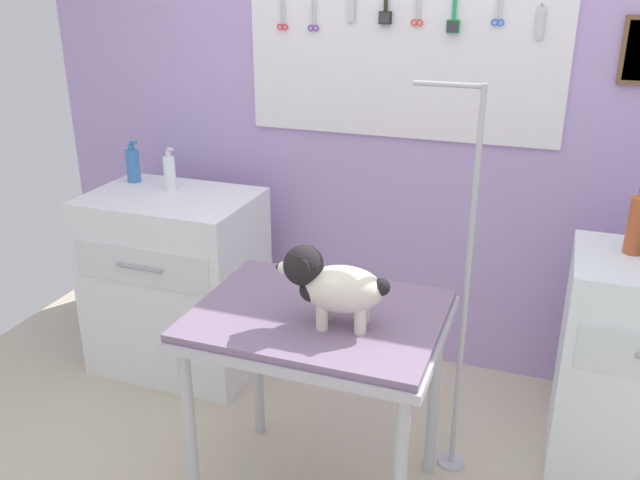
{
  "coord_description": "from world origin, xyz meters",
  "views": [
    {
      "loc": [
        0.63,
        -1.86,
        1.91
      ],
      "look_at": [
        -0.1,
        0.15,
        1.06
      ],
      "focal_mm": 37.9,
      "sensor_mm": 36.0,
      "label": 1
    }
  ],
  "objects_px": {
    "soda_bottle": "(637,223)",
    "grooming_table": "(318,333)",
    "grooming_arm": "(462,307)",
    "counter_left": "(177,282)",
    "shampoo_bottle": "(133,165)",
    "dog": "(331,284)"
  },
  "relations": [
    {
      "from": "grooming_table",
      "to": "counter_left",
      "type": "distance_m",
      "value": 1.24
    },
    {
      "from": "dog",
      "to": "soda_bottle",
      "type": "height_order",
      "value": "soda_bottle"
    },
    {
      "from": "grooming_table",
      "to": "shampoo_bottle",
      "type": "distance_m",
      "value": 1.56
    },
    {
      "from": "grooming_table",
      "to": "grooming_arm",
      "type": "bearing_deg",
      "value": 38.78
    },
    {
      "from": "grooming_table",
      "to": "shampoo_bottle",
      "type": "relative_size",
      "value": 4.16
    },
    {
      "from": "dog",
      "to": "counter_left",
      "type": "xyz_separation_m",
      "value": [
        -1.08,
        0.75,
        -0.5
      ]
    },
    {
      "from": "grooming_arm",
      "to": "shampoo_bottle",
      "type": "distance_m",
      "value": 1.82
    },
    {
      "from": "counter_left",
      "to": "grooming_arm",
      "type": "bearing_deg",
      "value": -12.31
    },
    {
      "from": "grooming_table",
      "to": "soda_bottle",
      "type": "distance_m",
      "value": 1.27
    },
    {
      "from": "grooming_arm",
      "to": "shampoo_bottle",
      "type": "bearing_deg",
      "value": 165.32
    },
    {
      "from": "counter_left",
      "to": "shampoo_bottle",
      "type": "bearing_deg",
      "value": 154.23
    },
    {
      "from": "soda_bottle",
      "to": "grooming_table",
      "type": "bearing_deg",
      "value": -146.46
    },
    {
      "from": "dog",
      "to": "soda_bottle",
      "type": "relative_size",
      "value": 1.45
    },
    {
      "from": "grooming_table",
      "to": "soda_bottle",
      "type": "xyz_separation_m",
      "value": [
        1.03,
        0.68,
        0.31
      ]
    },
    {
      "from": "grooming_arm",
      "to": "dog",
      "type": "height_order",
      "value": "grooming_arm"
    },
    {
      "from": "dog",
      "to": "shampoo_bottle",
      "type": "relative_size",
      "value": 1.79
    },
    {
      "from": "grooming_table",
      "to": "dog",
      "type": "distance_m",
      "value": 0.25
    },
    {
      "from": "shampoo_bottle",
      "to": "dog",
      "type": "bearing_deg",
      "value": -32.97
    },
    {
      "from": "grooming_table",
      "to": "shampoo_bottle",
      "type": "bearing_deg",
      "value": 147.74
    },
    {
      "from": "grooming_arm",
      "to": "counter_left",
      "type": "distance_m",
      "value": 1.51
    },
    {
      "from": "dog",
      "to": "soda_bottle",
      "type": "distance_m",
      "value": 1.22
    },
    {
      "from": "dog",
      "to": "soda_bottle",
      "type": "xyz_separation_m",
      "value": [
        0.96,
        0.75,
        0.07
      ]
    }
  ]
}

